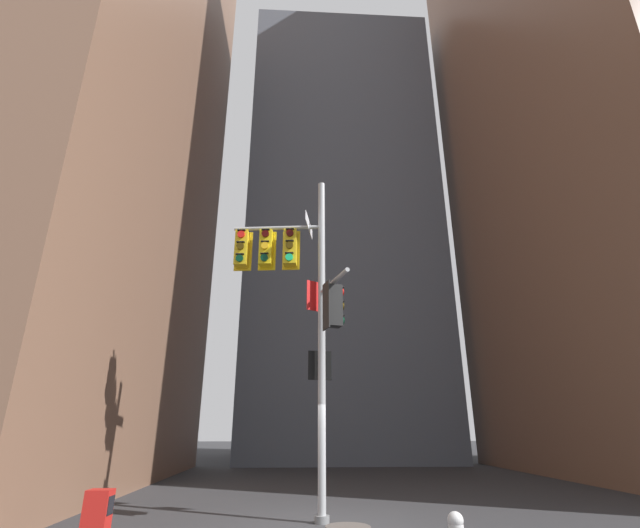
% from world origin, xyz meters
% --- Properties ---
extents(ground, '(120.00, 120.00, 0.00)m').
position_xyz_m(ground, '(0.00, 0.00, 0.00)').
color(ground, '#2D2D30').
extents(building_mid_block, '(12.94, 12.94, 32.18)m').
position_xyz_m(building_mid_block, '(2.53, 20.90, 16.09)').
color(building_mid_block, '#4C5460').
rests_on(building_mid_block, ground).
extents(signal_pole_assembly, '(2.94, 2.58, 8.53)m').
position_xyz_m(signal_pole_assembly, '(-0.66, -0.06, 5.41)').
color(signal_pole_assembly, '#9EA0A3').
rests_on(signal_pole_assembly, ground).
extents(newspaper_box, '(0.45, 0.36, 0.89)m').
position_xyz_m(newspaper_box, '(-4.28, -1.58, 0.45)').
color(newspaper_box, red).
rests_on(newspaper_box, ground).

